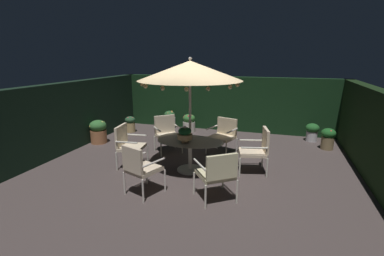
# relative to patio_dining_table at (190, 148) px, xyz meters

# --- Properties ---
(ground_plane) EXTENTS (7.91, 7.91, 0.02)m
(ground_plane) POSITION_rel_patio_dining_table_xyz_m (0.08, 0.15, -0.57)
(ground_plane) COLOR #473C3B
(hedge_backdrop_rear) EXTENTS (7.91, 0.30, 1.90)m
(hedge_backdrop_rear) POSITION_rel_patio_dining_table_xyz_m (0.08, 3.95, 0.39)
(hedge_backdrop_rear) COLOR black
(hedge_backdrop_rear) RESTS_ON ground_plane
(hedge_backdrop_left) EXTENTS (0.30, 7.91, 1.90)m
(hedge_backdrop_left) POSITION_rel_patio_dining_table_xyz_m (-3.73, 0.15, 0.39)
(hedge_backdrop_left) COLOR black
(hedge_backdrop_left) RESTS_ON ground_plane
(patio_dining_table) EXTENTS (1.56, 1.02, 0.72)m
(patio_dining_table) POSITION_rel_patio_dining_table_xyz_m (0.00, 0.00, 0.00)
(patio_dining_table) COLOR beige
(patio_dining_table) RESTS_ON ground_plane
(patio_umbrella) EXTENTS (2.27, 2.27, 2.57)m
(patio_umbrella) POSITION_rel_patio_dining_table_xyz_m (0.00, 0.00, 1.73)
(patio_umbrella) COLOR silver
(patio_umbrella) RESTS_ON ground_plane
(centerpiece_planter) EXTENTS (0.34, 0.34, 0.38)m
(centerpiece_planter) POSITION_rel_patio_dining_table_xyz_m (-0.07, -0.18, 0.37)
(centerpiece_planter) COLOR tan
(centerpiece_planter) RESTS_ON patio_dining_table
(patio_chair_north) EXTENTS (0.73, 0.76, 1.00)m
(patio_chair_north) POSITION_rel_patio_dining_table_xyz_m (-0.53, -1.41, 0.03)
(patio_chair_north) COLOR silver
(patio_chair_north) RESTS_ON ground_plane
(patio_chair_northeast) EXTENTS (0.88, 0.87, 0.96)m
(patio_chair_northeast) POSITION_rel_patio_dining_table_xyz_m (0.90, -1.21, 0.01)
(patio_chair_northeast) COLOR silver
(patio_chair_northeast) RESTS_ON ground_plane
(patio_chair_east) EXTENTS (0.74, 0.73, 1.03)m
(patio_chair_east) POSITION_rel_patio_dining_table_xyz_m (1.48, 0.36, 0.03)
(patio_chair_east) COLOR silver
(patio_chair_east) RESTS_ON ground_plane
(patio_chair_southeast) EXTENTS (0.81, 0.78, 0.95)m
(patio_chair_southeast) POSITION_rel_patio_dining_table_xyz_m (0.50, 1.43, -0.00)
(patio_chair_southeast) COLOR silver
(patio_chair_southeast) RESTS_ON ground_plane
(patio_chair_south) EXTENTS (0.85, 0.85, 0.99)m
(patio_chair_south) POSITION_rel_patio_dining_table_xyz_m (-1.04, 1.10, 0.02)
(patio_chair_south) COLOR silver
(patio_chair_south) RESTS_ON ground_plane
(patio_chair_southwest) EXTENTS (0.65, 0.72, 1.01)m
(patio_chair_southwest) POSITION_rel_patio_dining_table_xyz_m (-1.50, -0.20, 0.03)
(patio_chair_southwest) COLOR silver
(patio_chair_southwest) RESTS_ON ground_plane
(potted_plant_left_far) EXTENTS (0.44, 0.44, 0.62)m
(potted_plant_left_far) POSITION_rel_patio_dining_table_xyz_m (-1.11, 3.31, -0.24)
(potted_plant_left_far) COLOR beige
(potted_plant_left_far) RESTS_ON ground_plane
(potted_plant_right_far) EXTENTS (0.50, 0.50, 0.71)m
(potted_plant_right_far) POSITION_rel_patio_dining_table_xyz_m (-3.32, 1.18, -0.18)
(potted_plant_right_far) COLOR #A66742
(potted_plant_right_far) RESTS_ON ground_plane
(potted_plant_back_left) EXTENTS (0.40, 0.40, 0.61)m
(potted_plant_back_left) POSITION_rel_patio_dining_table_xyz_m (3.27, 2.63, -0.22)
(potted_plant_back_left) COLOR olive
(potted_plant_back_left) RESTS_ON ground_plane
(potted_plant_left_near) EXTENTS (0.41, 0.41, 0.56)m
(potted_plant_left_near) POSITION_rel_patio_dining_table_xyz_m (2.92, 3.33, -0.24)
(potted_plant_left_near) COLOR silver
(potted_plant_left_near) RESTS_ON ground_plane
(potted_plant_front_corner) EXTENTS (0.36, 0.36, 0.55)m
(potted_plant_front_corner) POSITION_rel_patio_dining_table_xyz_m (-3.04, 2.61, -0.26)
(potted_plant_front_corner) COLOR tan
(potted_plant_front_corner) RESTS_ON ground_plane
(potted_plant_back_right) EXTENTS (0.43, 0.43, 0.64)m
(potted_plant_back_right) POSITION_rel_patio_dining_table_xyz_m (-1.94, 3.54, -0.24)
(potted_plant_back_right) COLOR beige
(potted_plant_back_right) RESTS_ON ground_plane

